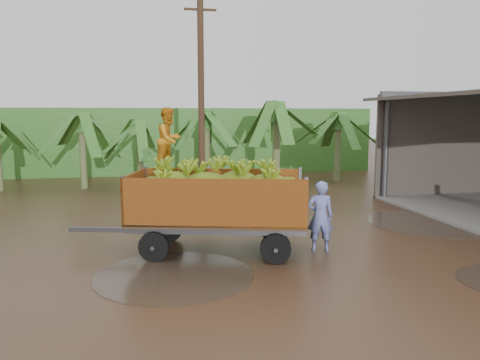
% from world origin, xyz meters
% --- Properties ---
extents(ground, '(100.00, 100.00, 0.00)m').
position_xyz_m(ground, '(0.00, 0.00, 0.00)').
color(ground, black).
rests_on(ground, ground).
extents(hedge_north, '(22.00, 3.00, 3.60)m').
position_xyz_m(hedge_north, '(-2.00, 16.00, 1.80)').
color(hedge_north, '#2D661E').
rests_on(hedge_north, ground).
extents(banana_trailer, '(5.70, 2.90, 3.39)m').
position_xyz_m(banana_trailer, '(-2.11, -0.09, 1.24)').
color(banana_trailer, '#A35517').
rests_on(banana_trailer, ground).
extents(man_blue, '(0.69, 0.53, 1.69)m').
position_xyz_m(man_blue, '(0.29, -0.55, 0.84)').
color(man_blue, '#6A76C1').
rests_on(man_blue, ground).
extents(utility_pole, '(1.20, 0.24, 7.65)m').
position_xyz_m(utility_pole, '(-1.63, 7.07, 3.88)').
color(utility_pole, '#47301E').
rests_on(utility_pole, ground).
extents(banana_plants, '(24.81, 20.50, 4.29)m').
position_xyz_m(banana_plants, '(-5.92, 5.90, 1.83)').
color(banana_plants, '#2D661E').
rests_on(banana_plants, ground).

